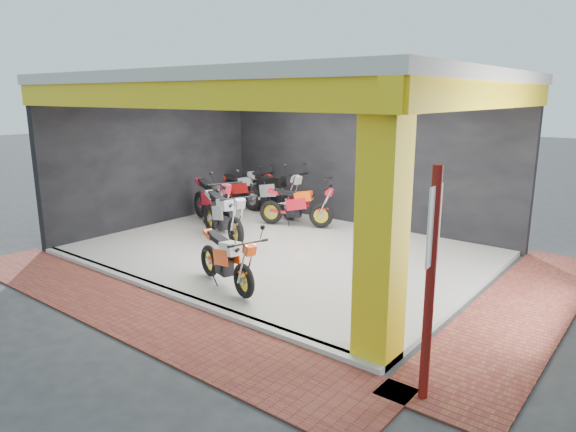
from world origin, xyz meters
name	(u,v)px	position (x,y,z in m)	size (l,w,h in m)	color
ground	(215,280)	(0.00, 0.00, 0.00)	(80.00, 80.00, 0.00)	#2D2D30
showroom_floor	(283,252)	(0.00, 2.00, 0.05)	(8.00, 6.00, 0.10)	silver
showroom_ceiling	(283,80)	(0.00, 2.00, 3.60)	(8.40, 6.40, 0.20)	beige
back_wall	(360,159)	(0.00, 5.10, 1.75)	(8.20, 0.20, 3.50)	black
left_wall	(157,158)	(-4.10, 2.00, 1.75)	(0.20, 6.20, 3.50)	black
corner_column	(382,227)	(3.75, -0.75, 1.75)	(0.50, 0.50, 3.50)	yellow
header_beam_front	(160,95)	(0.00, -1.00, 3.30)	(8.40, 0.30, 0.40)	yellow
header_beam_right	(488,95)	(4.00, 2.00, 3.30)	(0.30, 6.40, 0.40)	yellow
floor_kerb	(170,294)	(0.00, -1.02, 0.05)	(8.00, 0.20, 0.10)	silver
paver_front	(131,311)	(0.00, -1.80, 0.01)	(9.00, 1.40, 0.03)	brown
paver_right	(522,310)	(4.80, 2.00, 0.01)	(1.40, 7.00, 0.03)	brown
signpost	(431,277)	(4.58, -1.22, 1.44)	(0.11, 0.37, 2.63)	maroon
moto_hero	(244,264)	(1.21, -0.50, 0.69)	(1.92, 0.71, 1.17)	#FF420A
moto_row_a	(235,217)	(-0.86, 1.46, 0.78)	(2.23, 0.83, 1.37)	#999BA0
moto_row_b	(222,202)	(-2.11, 2.30, 0.82)	(2.35, 0.87, 1.44)	red
moto_row_c	(321,204)	(-0.40, 3.98, 0.71)	(2.00, 0.74, 1.23)	red
moto_row_d	(290,193)	(-1.52, 4.16, 0.84)	(2.42, 0.89, 1.48)	#9C9EA3
moto_row_e	(261,189)	(-2.80, 4.50, 0.75)	(2.12, 0.79, 1.30)	#AF1512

